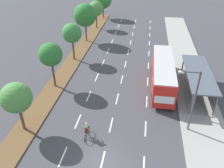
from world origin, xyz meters
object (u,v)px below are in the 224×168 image
median_tree_second (51,55)px  median_tree_third (72,33)px  cyclist (87,131)px  median_tree_farthest (103,0)px  median_tree_fourth (85,15)px  bus_shelter (200,81)px  median_tree_fifth (96,9)px  median_tree_nearest (16,98)px  bus (163,71)px  streetlight (193,98)px

median_tree_second → median_tree_third: bearing=89.6°
cyclist → median_tree_farthest: size_ratio=0.29×
cyclist → median_tree_fourth: size_ratio=0.27×
bus_shelter → median_tree_fifth: median_tree_fifth is taller
median_tree_nearest → median_tree_fourth: 24.30m
median_tree_fifth → median_tree_fourth: bearing=-91.5°
bus_shelter → median_tree_farthest: 35.99m
bus → streetlight: 8.58m
bus → median_tree_fifth: 25.69m
median_tree_second → median_tree_fifth: 24.27m
median_tree_nearest → streetlight: streetlight is taller
median_tree_farthest → streetlight: size_ratio=0.97×
median_tree_fifth → median_tree_farthest: bearing=90.4°
median_tree_nearest → bus_shelter: bearing=27.2°
median_tree_nearest → median_tree_third: 16.19m
median_tree_third → median_tree_fourth: 8.11m
median_tree_second → median_tree_fifth: median_tree_second is taller
median_tree_nearest → streetlight: (15.81, 2.40, 0.06)m
median_tree_farthest → streetlight: streetlight is taller
median_tree_third → streetlight: (15.64, -13.78, -0.48)m
bus_shelter → median_tree_fourth: size_ratio=1.40×
median_tree_second → streetlight: bearing=-19.9°
bus → median_tree_fourth: bearing=134.5°
median_tree_fourth → median_tree_farthest: size_ratio=1.08×
median_tree_third → streetlight: bearing=-41.4°
median_tree_second → median_tree_fifth: (0.21, 24.27, -0.33)m
cyclist → median_tree_farthest: 41.12m
bus → cyclist: bus is taller
cyclist → median_tree_third: size_ratio=0.32×
bus_shelter → cyclist: (-11.52, -9.24, -1.08)m
median_tree_second → streetlight: 16.72m
cyclist → streetlight: 10.21m
bus → median_tree_second: size_ratio=1.94×
median_tree_third → median_tree_fifth: size_ratio=1.03×
median_tree_farthest → streetlight: 41.11m
bus → cyclist: (-7.25, -10.54, -1.28)m
cyclist → streetlight: (9.41, 2.44, 3.10)m
median_tree_second → streetlight: streetlight is taller
cyclist → median_tree_third: median_tree_third is taller
cyclist → bus: bearing=55.5°
median_tree_nearest → streetlight: bearing=8.6°
bus → streetlight: streetlight is taller
streetlight → bus: bearing=105.0°
median_tree_second → median_tree_fourth: size_ratio=0.85×
bus_shelter → cyclist: bearing=-141.3°
median_tree_nearest → median_tree_farthest: (0.25, 40.45, 0.55)m
median_tree_second → streetlight: (15.70, -5.69, -0.60)m
cyclist → median_tree_nearest: bearing=179.6°
bus → streetlight: size_ratio=1.74×
bus → median_tree_farthest: bearing=114.1°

